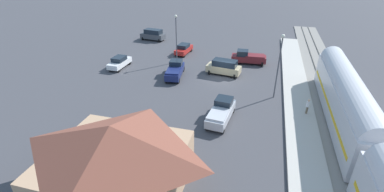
% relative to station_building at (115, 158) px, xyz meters
% --- Properties ---
extents(ground_plane, '(200.00, 200.00, 0.00)m').
position_rel_station_building_xyz_m(ground_plane, '(-4.00, -22.00, -2.97)').
color(ground_plane, '#424247').
extents(railway_track, '(4.80, 70.00, 0.30)m').
position_rel_station_building_xyz_m(railway_track, '(-18.00, -22.00, -2.88)').
color(railway_track, gray).
rests_on(railway_track, ground).
extents(platform, '(3.20, 46.00, 0.30)m').
position_rel_station_building_xyz_m(platform, '(-14.00, -22.00, -2.82)').
color(platform, '#B7B2A8').
rests_on(platform, ground).
extents(station_building, '(10.28, 9.33, 5.71)m').
position_rel_station_building_xyz_m(station_building, '(0.00, 0.00, 0.00)').
color(station_building, tan).
rests_on(station_building, ground).
extents(pedestrian_on_platform, '(0.36, 0.36, 1.71)m').
position_rel_station_building_xyz_m(pedestrian_on_platform, '(-14.66, -14.86, -1.69)').
color(pedestrian_on_platform, brown).
rests_on(pedestrian_on_platform, platform).
extents(suv_tan, '(5.12, 2.91, 2.22)m').
position_rel_station_building_xyz_m(suv_tan, '(-4.02, -23.89, -1.82)').
color(suv_tan, '#C6B284').
rests_on(suv_tan, ground).
extents(pickup_silver, '(2.50, 5.57, 2.14)m').
position_rel_station_building_xyz_m(pickup_silver, '(-5.79, -11.58, -1.95)').
color(pickup_silver, silver).
rests_on(pickup_silver, ground).
extents(pickup_navy, '(2.70, 5.62, 2.14)m').
position_rel_station_building_xyz_m(pickup_navy, '(2.60, -21.25, -1.95)').
color(pickup_navy, navy).
rests_on(pickup_navy, ground).
extents(sedan_red, '(2.27, 4.66, 1.74)m').
position_rel_station_building_xyz_m(sedan_red, '(4.33, -31.20, -2.09)').
color(sedan_red, red).
rests_on(sedan_red, ground).
extents(suv_charcoal, '(5.11, 2.88, 2.22)m').
position_rel_station_building_xyz_m(suv_charcoal, '(12.77, -37.62, -1.82)').
color(suv_charcoal, '#47494F').
rests_on(suv_charcoal, ground).
extents(sedan_white, '(2.00, 4.56, 1.74)m').
position_rel_station_building_xyz_m(sedan_white, '(12.04, -22.33, -2.09)').
color(sedan_white, white).
rests_on(sedan_white, ground).
extents(pickup_maroon, '(5.50, 2.72, 2.14)m').
position_rel_station_building_xyz_m(pickup_maroon, '(-7.02, -29.35, -1.95)').
color(pickup_maroon, maroon).
rests_on(pickup_maroon, ground).
extents(light_pole_near_platform, '(0.44, 0.44, 7.91)m').
position_rel_station_building_xyz_m(light_pole_near_platform, '(-11.20, -18.39, 1.99)').
color(light_pole_near_platform, '#515156').
rests_on(light_pole_near_platform, ground).
extents(light_pole_lot_center, '(0.44, 0.44, 7.61)m').
position_rel_station_building_xyz_m(light_pole_lot_center, '(4.14, -26.77, 1.83)').
color(light_pole_lot_center, '#515156').
rests_on(light_pole_lot_center, ground).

